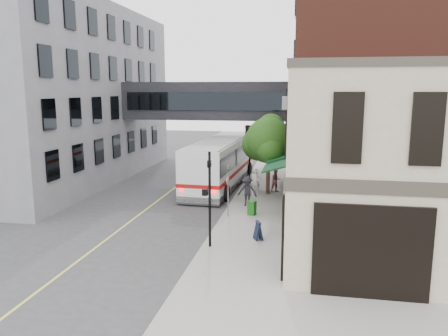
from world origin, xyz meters
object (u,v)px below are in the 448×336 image
at_px(bus, 221,160).
at_px(pedestrian_b, 276,181).
at_px(pedestrian_a, 255,182).
at_px(pedestrian_c, 247,191).
at_px(sandwich_board, 258,230).
at_px(newspaper_box, 252,208).

bearing_deg(bus, pedestrian_b, -25.66).
relative_size(bus, pedestrian_a, 7.04).
relative_size(pedestrian_c, sandwich_board, 2.03).
distance_m(newspaper_box, sandwich_board, 4.27).
height_order(pedestrian_c, sandwich_board, pedestrian_c).
bearing_deg(pedestrian_b, pedestrian_c, -137.89).
relative_size(pedestrian_a, sandwich_board, 2.04).
bearing_deg(sandwich_board, pedestrian_c, 77.87).
bearing_deg(pedestrian_b, newspaper_box, -126.83).
bearing_deg(newspaper_box, sandwich_board, -59.84).
distance_m(pedestrian_c, newspaper_box, 2.11).
relative_size(pedestrian_a, newspaper_box, 2.24).
bearing_deg(newspaper_box, pedestrian_c, 124.55).
distance_m(pedestrian_c, sandwich_board, 6.33).
xyz_separation_m(pedestrian_a, sandwich_board, (1.14, -9.05, -0.48)).
bearing_deg(newspaper_box, pedestrian_b, 99.90).
distance_m(bus, sandwich_board, 13.20).
bearing_deg(pedestrian_a, newspaper_box, -105.05).
distance_m(pedestrian_a, sandwich_board, 9.13).
height_order(newspaper_box, sandwich_board, sandwich_board).
xyz_separation_m(pedestrian_a, pedestrian_b, (1.34, 1.28, -0.12)).
relative_size(pedestrian_c, newspaper_box, 2.24).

